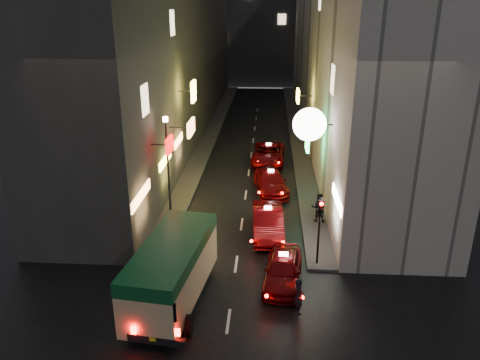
% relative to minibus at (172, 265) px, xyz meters
% --- Properties ---
extents(building_left, '(7.51, 52.00, 18.00)m').
position_rel_minibus_xyz_m(building_left, '(-5.52, 28.76, 7.21)').
color(building_left, '#3A3835').
rests_on(building_left, ground).
extents(building_right, '(8.21, 52.00, 18.00)m').
position_rel_minibus_xyz_m(building_right, '(10.48, 28.76, 7.21)').
color(building_right, '#B4AFA5').
rests_on(building_right, ground).
extents(building_far, '(30.00, 10.00, 22.00)m').
position_rel_minibus_xyz_m(building_far, '(2.48, 60.76, 9.21)').
color(building_far, '#36363B').
rests_on(building_far, ground).
extents(sidewalk_left, '(1.50, 52.00, 0.15)m').
position_rel_minibus_xyz_m(sidewalk_left, '(-1.77, 28.76, -1.71)').
color(sidewalk_left, '#413F3D').
rests_on(sidewalk_left, ground).
extents(sidewalk_right, '(1.50, 52.00, 0.15)m').
position_rel_minibus_xyz_m(sidewalk_right, '(6.73, 28.76, -1.71)').
color(sidewalk_right, '#413F3D').
rests_on(sidewalk_right, ground).
extents(minibus, '(3.12, 6.83, 2.83)m').
position_rel_minibus_xyz_m(minibus, '(0.00, 0.00, 0.00)').
color(minibus, tan).
rests_on(minibus, ground).
extents(taxi_near, '(2.64, 5.38, 1.82)m').
position_rel_minibus_xyz_m(taxi_near, '(4.76, 1.76, -0.96)').
color(taxi_near, '#670508').
rests_on(taxi_near, ground).
extents(taxi_second, '(2.64, 5.81, 1.98)m').
position_rel_minibus_xyz_m(taxi_second, '(4.00, 6.56, -0.88)').
color(taxi_second, '#670508').
rests_on(taxi_second, ground).
extents(taxi_third, '(2.95, 5.51, 1.83)m').
position_rel_minibus_xyz_m(taxi_third, '(4.16, 13.05, -0.96)').
color(taxi_third, '#670508').
rests_on(taxi_third, ground).
extents(taxi_far, '(2.56, 5.69, 1.95)m').
position_rel_minibus_xyz_m(taxi_far, '(3.96, 19.14, -0.90)').
color(taxi_far, '#670508').
rests_on(taxi_far, ground).
extents(pedestrian_crossing, '(0.54, 0.69, 1.84)m').
position_rel_minibus_xyz_m(pedestrian_crossing, '(5.37, -0.45, -0.87)').
color(pedestrian_crossing, black).
rests_on(pedestrian_crossing, ground).
extents(pedestrian_sidewalk, '(0.77, 0.51, 1.97)m').
position_rel_minibus_xyz_m(pedestrian_sidewalk, '(6.95, 8.19, -0.65)').
color(pedestrian_sidewalk, black).
rests_on(pedestrian_sidewalk, sidewalk_right).
extents(traffic_light, '(0.26, 0.43, 3.50)m').
position_rel_minibus_xyz_m(traffic_light, '(6.48, 3.24, 0.90)').
color(traffic_light, black).
rests_on(traffic_light, sidewalk_right).
extents(lamp_post, '(0.28, 0.28, 6.22)m').
position_rel_minibus_xyz_m(lamp_post, '(-1.72, 7.76, 1.94)').
color(lamp_post, black).
rests_on(lamp_post, sidewalk_left).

